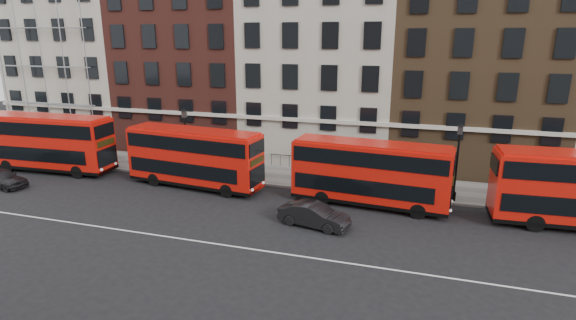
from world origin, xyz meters
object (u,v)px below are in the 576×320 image
(bus_a, at_px, (47,142))
(car_rear, at_px, (2,178))
(bus_c, at_px, (370,172))
(bus_b, at_px, (194,156))
(car_front, at_px, (314,215))

(bus_a, xyz_separation_m, car_rear, (-0.15, -4.35, -1.81))
(bus_c, xyz_separation_m, car_rear, (-26.33, -4.35, -1.60))
(bus_a, distance_m, bus_b, 13.41)
(bus_c, bearing_deg, bus_b, -175.01)
(bus_a, height_order, car_front, bus_a)
(car_rear, xyz_separation_m, car_front, (23.71, 0.02, 0.01))
(bus_b, distance_m, car_front, 11.16)
(car_rear, relative_size, car_front, 0.96)
(bus_a, xyz_separation_m, bus_b, (13.41, 0.01, -0.17))
(bus_b, bearing_deg, bus_c, 6.17)
(car_front, bearing_deg, bus_c, -19.61)
(bus_b, relative_size, car_rear, 2.60)
(bus_b, relative_size, car_front, 2.49)
(bus_b, height_order, car_front, bus_b)
(bus_c, height_order, car_front, bus_c)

